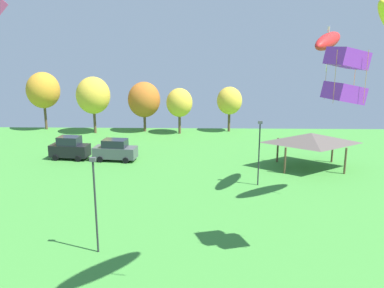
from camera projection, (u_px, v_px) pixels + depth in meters
name	position (u px, v px, depth m)	size (l,w,h in m)	color
kite_flying_2	(328.00, 41.00, 31.15)	(3.90, 5.25, 3.41)	red
kite_flying_4	(345.00, 76.00, 21.02)	(2.20, 2.11, 2.95)	purple
parked_car_leftmost	(70.00, 148.00, 44.06)	(4.32, 2.39, 2.51)	black
parked_car_second_from_left	(115.00, 150.00, 43.49)	(4.71, 2.47, 2.33)	#4C5156
park_pavilion	(311.00, 138.00, 40.52)	(7.46, 5.14, 3.60)	brown
light_post_0	(95.00, 200.00, 23.77)	(0.36, 0.20, 5.94)	#2D2D33
light_post_1	(259.00, 149.00, 35.38)	(0.36, 0.20, 5.80)	#2D2D33
treeline_tree_0	(43.00, 90.00, 58.35)	(4.72, 4.72, 8.31)	brown
treeline_tree_1	(93.00, 95.00, 55.99)	(4.65, 4.65, 7.86)	brown
treeline_tree_2	(144.00, 100.00, 57.21)	(4.55, 4.55, 7.06)	brown
treeline_tree_3	(179.00, 103.00, 55.86)	(3.60, 3.60, 6.33)	brown
treeline_tree_4	(229.00, 101.00, 57.21)	(3.55, 3.55, 6.37)	brown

